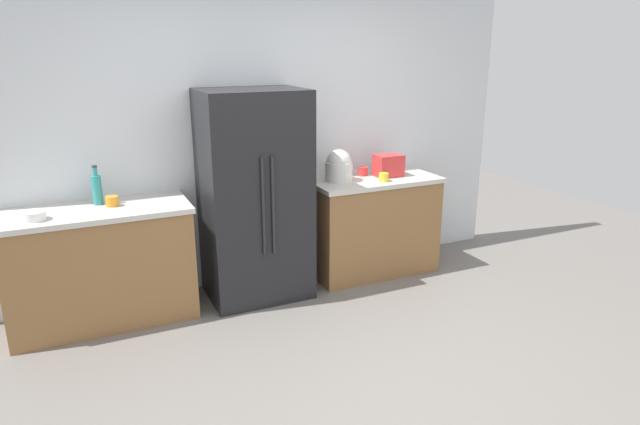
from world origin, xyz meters
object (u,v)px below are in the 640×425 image
bottle_a (97,189)px  bowl_a (34,216)px  refrigerator (255,196)px  toaster (388,165)px  cup_c (363,171)px  cup_b (395,167)px  cup_a (384,177)px  cup_d (112,201)px  rice_cooker (339,167)px

bottle_a → bowl_a: bearing=-151.1°
bowl_a → bottle_a: bearing=28.9°
refrigerator → bowl_a: (-1.61, -0.09, 0.07)m
toaster → bottle_a: bearing=177.4°
toaster → refrigerator: bearing=-178.4°
cup_c → cup_b: bearing=4.6°
cup_a → cup_d: 2.24m
refrigerator → cup_a: bearing=-6.3°
rice_cooker → cup_c: size_ratio=3.08×
refrigerator → cup_b: refrigerator is taller
bottle_a → cup_c: bottle_a is taller
bottle_a → bowl_a: (-0.43, -0.24, -0.09)m
bottle_a → bowl_a: bottle_a is taller
cup_c → cup_d: bearing=-177.4°
toaster → cup_d: 2.38m
cup_b → cup_d: size_ratio=0.86×
cup_d → bowl_a: bearing=-164.6°
refrigerator → cup_c: 1.10m
bottle_a → cup_c: (2.27, 0.00, -0.08)m
bottle_a → cup_a: 2.34m
refrigerator → rice_cooker: refrigerator is taller
cup_b → cup_c: (-0.36, -0.03, 0.00)m
rice_cooker → cup_b: 0.67m
cup_a → cup_c: 0.28m
cup_d → cup_c: bearing=2.6°
cup_a → bowl_a: size_ratio=0.52×
refrigerator → rice_cooker: 0.81m
refrigerator → bowl_a: size_ratio=10.83×
cup_a → cup_b: (0.31, 0.31, 0.00)m
toaster → cup_c: size_ratio=2.70×
cup_a → cup_b: size_ratio=1.06×
cup_a → bowl_a: 2.75m
bottle_a → cup_d: 0.15m
rice_cooker → cup_b: rice_cooker is taller
cup_b → cup_c: 0.36m
cup_d → bowl_a: size_ratio=0.57×
toaster → rice_cooker: size_ratio=0.88×
cup_d → rice_cooker: bearing=0.2°
cup_a → cup_d: bearing=175.4°
cup_b → toaster: bearing=-137.9°
cup_a → bottle_a: bearing=173.2°
refrigerator → rice_cooker: size_ratio=6.16×
refrigerator → cup_d: refrigerator is taller
cup_a → cup_d: (-2.23, 0.18, 0.00)m
cup_b → bowl_a: cup_b is taller
bowl_a → cup_b: bearing=5.0°
cup_b → refrigerator: bearing=-172.9°
toaster → bottle_a: size_ratio=0.82×
cup_a → cup_c: size_ratio=0.92×
rice_cooker → bowl_a: (-2.40, -0.15, -0.10)m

